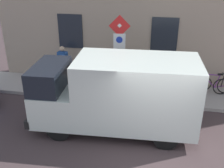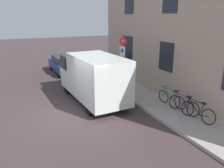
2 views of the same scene
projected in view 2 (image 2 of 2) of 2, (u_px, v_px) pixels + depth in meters
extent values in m
plane|color=#453638|center=(73.00, 115.00, 10.35)|extent=(80.00, 80.00, 0.00)
cube|color=#ACA19C|center=(149.00, 100.00, 12.03)|extent=(1.93, 16.85, 0.14)
cube|color=#BFA58F|center=(174.00, 31.00, 11.52)|extent=(0.70, 14.85, 7.33)
cube|color=#232833|center=(166.00, 57.00, 11.76)|extent=(0.06, 1.10, 1.50)
cube|color=#232833|center=(128.00, 47.00, 15.29)|extent=(0.06, 1.10, 1.50)
cube|color=#232833|center=(129.00, 2.00, 14.44)|extent=(0.06, 1.10, 1.50)
cylinder|color=#474C47|center=(123.00, 65.00, 12.67)|extent=(0.09, 0.09, 3.17)
pyramid|color=silver|center=(123.00, 41.00, 12.25)|extent=(0.08, 0.50, 0.50)
pyramid|color=red|center=(123.00, 41.00, 12.25)|extent=(0.07, 0.56, 0.56)
cube|color=white|center=(123.00, 52.00, 12.41)|extent=(0.08, 0.44, 0.56)
cylinder|color=#1933B2|center=(122.00, 50.00, 12.39)|extent=(0.03, 0.24, 0.24)
cube|color=white|center=(98.00, 78.00, 11.24)|extent=(2.18, 3.89, 2.18)
cube|color=white|center=(80.00, 76.00, 13.60)|extent=(2.07, 1.49, 1.10)
cube|color=black|center=(78.00, 61.00, 13.51)|extent=(1.96, 1.07, 0.84)
cube|color=black|center=(76.00, 79.00, 14.34)|extent=(2.01, 0.26, 0.28)
cylinder|color=black|center=(68.00, 87.00, 13.15)|extent=(0.26, 0.77, 0.76)
cylinder|color=black|center=(95.00, 83.00, 13.94)|extent=(0.26, 0.77, 0.76)
cylinder|color=black|center=(89.00, 107.00, 10.33)|extent=(0.26, 0.77, 0.76)
cylinder|color=black|center=(122.00, 100.00, 11.13)|extent=(0.26, 0.77, 0.76)
cube|color=navy|center=(64.00, 65.00, 18.09)|extent=(1.83, 4.03, 0.64)
cube|color=black|center=(65.00, 60.00, 17.77)|extent=(1.66, 2.43, 0.60)
cylinder|color=black|center=(52.00, 66.00, 18.97)|extent=(0.19, 0.60, 0.60)
cylinder|color=black|center=(69.00, 65.00, 19.63)|extent=(0.19, 0.60, 0.60)
cylinder|color=black|center=(59.00, 73.00, 16.71)|extent=(0.19, 0.60, 0.60)
cylinder|color=black|center=(79.00, 71.00, 17.37)|extent=(0.19, 0.60, 0.60)
torus|color=black|center=(187.00, 108.00, 9.93)|extent=(0.22, 0.67, 0.66)
torus|color=black|center=(208.00, 117.00, 9.09)|extent=(0.22, 0.67, 0.66)
cylinder|color=black|center=(194.00, 106.00, 9.60)|extent=(0.12, 0.60, 0.60)
cylinder|color=black|center=(196.00, 101.00, 9.46)|extent=(0.13, 0.72, 0.07)
cylinder|color=black|center=(202.00, 110.00, 9.32)|extent=(0.06, 0.19, 0.55)
cylinder|color=black|center=(204.00, 116.00, 9.27)|extent=(0.09, 0.43, 0.12)
cylinder|color=black|center=(188.00, 103.00, 9.84)|extent=(0.05, 0.09, 0.50)
cube|color=black|center=(204.00, 103.00, 9.17)|extent=(0.11, 0.21, 0.06)
cylinder|color=#262626|center=(190.00, 97.00, 9.73)|extent=(0.46, 0.09, 0.03)
torus|color=black|center=(175.00, 102.00, 10.67)|extent=(0.24, 0.68, 0.66)
torus|color=black|center=(193.00, 109.00, 9.82)|extent=(0.24, 0.68, 0.66)
cylinder|color=purple|center=(181.00, 100.00, 10.34)|extent=(0.11, 0.60, 0.60)
cylinder|color=purple|center=(182.00, 95.00, 10.20)|extent=(0.13, 0.73, 0.07)
cylinder|color=purple|center=(187.00, 103.00, 10.05)|extent=(0.06, 0.19, 0.55)
cylinder|color=purple|center=(189.00, 109.00, 10.01)|extent=(0.09, 0.43, 0.12)
cylinder|color=purple|center=(176.00, 97.00, 10.58)|extent=(0.05, 0.09, 0.50)
cube|color=black|center=(189.00, 97.00, 9.90)|extent=(0.11, 0.21, 0.06)
cylinder|color=#262626|center=(176.00, 91.00, 10.47)|extent=(0.46, 0.09, 0.03)
torus|color=black|center=(163.00, 96.00, 11.40)|extent=(0.21, 0.67, 0.66)
torus|color=black|center=(180.00, 103.00, 10.56)|extent=(0.21, 0.67, 0.66)
cylinder|color=#248E49|center=(169.00, 94.00, 11.07)|extent=(0.12, 0.60, 0.60)
cylinder|color=#248E49|center=(170.00, 90.00, 10.93)|extent=(0.14, 0.72, 0.07)
cylinder|color=#248E49|center=(174.00, 97.00, 10.79)|extent=(0.06, 0.19, 0.55)
cylinder|color=#248E49|center=(176.00, 102.00, 10.74)|extent=(0.10, 0.43, 0.12)
cylinder|color=#248E49|center=(164.00, 92.00, 11.31)|extent=(0.05, 0.09, 0.50)
cube|color=black|center=(176.00, 91.00, 10.64)|extent=(0.11, 0.21, 0.06)
cylinder|color=#262626|center=(165.00, 86.00, 11.20)|extent=(0.46, 0.09, 0.03)
cylinder|color=#262B47|center=(117.00, 73.00, 15.77)|extent=(0.16, 0.16, 0.85)
cylinder|color=#262B47|center=(118.00, 73.00, 15.60)|extent=(0.16, 0.16, 0.85)
cube|color=#2654A8|center=(118.00, 63.00, 15.47)|extent=(0.32, 0.43, 0.62)
sphere|color=beige|center=(118.00, 56.00, 15.34)|extent=(0.22, 0.22, 0.22)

